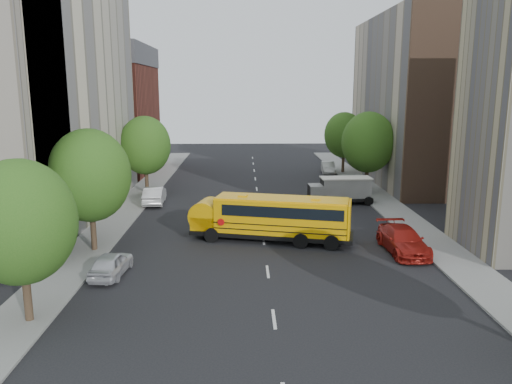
{
  "coord_description": "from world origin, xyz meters",
  "views": [
    {
      "loc": [
        -1.35,
        -35.01,
        10.29
      ],
      "look_at": [
        -0.42,
        2.0,
        2.6
      ],
      "focal_mm": 35.0,
      "sensor_mm": 36.0,
      "label": 1
    }
  ],
  "objects_px": {
    "street_tree_1": "(90,176)",
    "parked_car_3": "(403,240)",
    "street_tree_2": "(145,145)",
    "street_tree_4": "(368,142)",
    "school_bus": "(270,216)",
    "safari_truck": "(341,190)",
    "parked_car_0": "(111,264)",
    "street_tree_5": "(344,135)",
    "street_tree_0": "(20,222)",
    "parked_car_4": "(354,187)",
    "parked_car_1": "(155,195)",
    "parked_car_5": "(328,168)"
  },
  "relations": [
    {
      "from": "street_tree_5",
      "to": "safari_truck",
      "type": "relative_size",
      "value": 1.31
    },
    {
      "from": "safari_truck",
      "to": "parked_car_3",
      "type": "height_order",
      "value": "safari_truck"
    },
    {
      "from": "street_tree_1",
      "to": "parked_car_1",
      "type": "distance_m",
      "value": 14.19
    },
    {
      "from": "street_tree_0",
      "to": "parked_car_0",
      "type": "bearing_deg",
      "value": 68.76
    },
    {
      "from": "street_tree_5",
      "to": "parked_car_3",
      "type": "height_order",
      "value": "street_tree_5"
    },
    {
      "from": "street_tree_4",
      "to": "school_bus",
      "type": "height_order",
      "value": "street_tree_4"
    },
    {
      "from": "street_tree_0",
      "to": "street_tree_5",
      "type": "height_order",
      "value": "street_tree_5"
    },
    {
      "from": "street_tree_1",
      "to": "parked_car_1",
      "type": "xyz_separation_m",
      "value": [
        1.54,
        13.49,
        -4.15
      ]
    },
    {
      "from": "street_tree_2",
      "to": "street_tree_1",
      "type": "bearing_deg",
      "value": -90.0
    },
    {
      "from": "safari_truck",
      "to": "parked_car_4",
      "type": "bearing_deg",
      "value": 59.68
    },
    {
      "from": "parked_car_3",
      "to": "street_tree_2",
      "type": "bearing_deg",
      "value": 134.29
    },
    {
      "from": "street_tree_5",
      "to": "school_bus",
      "type": "bearing_deg",
      "value": -110.68
    },
    {
      "from": "safari_truck",
      "to": "parked_car_0",
      "type": "distance_m",
      "value": 23.91
    },
    {
      "from": "street_tree_1",
      "to": "street_tree_5",
      "type": "bearing_deg",
      "value": 53.75
    },
    {
      "from": "street_tree_0",
      "to": "school_bus",
      "type": "height_order",
      "value": "street_tree_0"
    },
    {
      "from": "safari_truck",
      "to": "parked_car_0",
      "type": "relative_size",
      "value": 1.44
    },
    {
      "from": "parked_car_0",
      "to": "parked_car_1",
      "type": "height_order",
      "value": "parked_car_1"
    },
    {
      "from": "parked_car_3",
      "to": "street_tree_1",
      "type": "bearing_deg",
      "value": 175.57
    },
    {
      "from": "street_tree_4",
      "to": "parked_car_4",
      "type": "xyz_separation_m",
      "value": [
        -1.4,
        -0.84,
        -4.37
      ]
    },
    {
      "from": "street_tree_5",
      "to": "parked_car_4",
      "type": "distance_m",
      "value": 13.52
    },
    {
      "from": "street_tree_4",
      "to": "school_bus",
      "type": "bearing_deg",
      "value": -123.44
    },
    {
      "from": "street_tree_1",
      "to": "parked_car_3",
      "type": "height_order",
      "value": "street_tree_1"
    },
    {
      "from": "street_tree_4",
      "to": "parked_car_0",
      "type": "relative_size",
      "value": 2.03
    },
    {
      "from": "street_tree_5",
      "to": "safari_truck",
      "type": "bearing_deg",
      "value": -101.84
    },
    {
      "from": "parked_car_0",
      "to": "parked_car_3",
      "type": "height_order",
      "value": "parked_car_3"
    },
    {
      "from": "street_tree_5",
      "to": "parked_car_5",
      "type": "distance_m",
      "value": 4.44
    },
    {
      "from": "street_tree_2",
      "to": "school_bus",
      "type": "relative_size",
      "value": 0.68
    },
    {
      "from": "street_tree_0",
      "to": "street_tree_4",
      "type": "bearing_deg",
      "value": 51.84
    },
    {
      "from": "street_tree_5",
      "to": "parked_car_1",
      "type": "relative_size",
      "value": 1.55
    },
    {
      "from": "street_tree_2",
      "to": "parked_car_4",
      "type": "xyz_separation_m",
      "value": [
        20.6,
        -0.84,
        -4.12
      ]
    },
    {
      "from": "street_tree_1",
      "to": "parked_car_5",
      "type": "height_order",
      "value": "street_tree_1"
    },
    {
      "from": "school_bus",
      "to": "street_tree_0",
      "type": "bearing_deg",
      "value": -119.86
    },
    {
      "from": "parked_car_4",
      "to": "parked_car_5",
      "type": "height_order",
      "value": "parked_car_5"
    },
    {
      "from": "street_tree_0",
      "to": "street_tree_4",
      "type": "height_order",
      "value": "street_tree_4"
    },
    {
      "from": "school_bus",
      "to": "parked_car_1",
      "type": "relative_size",
      "value": 2.35
    },
    {
      "from": "street_tree_1",
      "to": "parked_car_4",
      "type": "bearing_deg",
      "value": 39.79
    },
    {
      "from": "school_bus",
      "to": "parked_car_5",
      "type": "xyz_separation_m",
      "value": [
        8.65,
        27.66,
        -1.04
      ]
    },
    {
      "from": "school_bus",
      "to": "parked_car_1",
      "type": "height_order",
      "value": "school_bus"
    },
    {
      "from": "street_tree_4",
      "to": "parked_car_5",
      "type": "bearing_deg",
      "value": 99.34
    },
    {
      "from": "street_tree_0",
      "to": "street_tree_2",
      "type": "xyz_separation_m",
      "value": [
        0.0,
        28.0,
        0.19
      ]
    },
    {
      "from": "parked_car_5",
      "to": "school_bus",
      "type": "bearing_deg",
      "value": -102.7
    },
    {
      "from": "street_tree_2",
      "to": "parked_car_3",
      "type": "bearing_deg",
      "value": -43.42
    },
    {
      "from": "street_tree_0",
      "to": "parked_car_3",
      "type": "relative_size",
      "value": 1.34
    },
    {
      "from": "street_tree_1",
      "to": "street_tree_4",
      "type": "xyz_separation_m",
      "value": [
        22.0,
        18.0,
        0.12
      ]
    },
    {
      "from": "parked_car_5",
      "to": "safari_truck",
      "type": "bearing_deg",
      "value": -90.92
    },
    {
      "from": "parked_car_3",
      "to": "street_tree_4",
      "type": "bearing_deg",
      "value": 81.01
    },
    {
      "from": "street_tree_4",
      "to": "parked_car_5",
      "type": "relative_size",
      "value": 1.87
    },
    {
      "from": "parked_car_5",
      "to": "street_tree_1",
      "type": "bearing_deg",
      "value": -119.44
    },
    {
      "from": "parked_car_1",
      "to": "parked_car_5",
      "type": "xyz_separation_m",
      "value": [
        18.54,
        16.18,
        -0.08
      ]
    },
    {
      "from": "street_tree_5",
      "to": "parked_car_4",
      "type": "bearing_deg",
      "value": -96.22
    }
  ]
}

